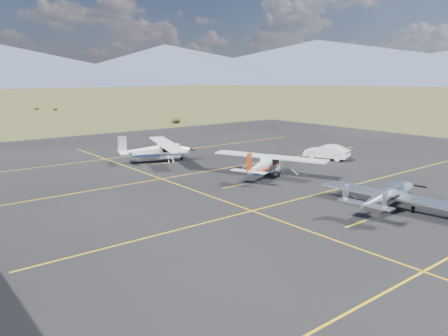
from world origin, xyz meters
name	(u,v)px	position (x,y,z in m)	size (l,w,h in m)	color
ground	(338,201)	(0.00, 0.00, 0.00)	(1600.00, 1600.00, 0.00)	#383D1C
apron	(266,182)	(0.00, 7.00, 0.00)	(72.00, 72.00, 0.02)	black
aircraft_low_wing	(390,195)	(0.81, -3.22, 1.01)	(7.04, 9.76, 2.11)	silver
aircraft_cessna	(265,164)	(1.04, 8.22, 1.12)	(7.15, 9.65, 2.52)	silver
aircraft_plain	(156,150)	(-2.65, 19.60, 1.19)	(7.25, 10.42, 2.67)	white
sedan	(327,152)	(11.46, 10.12, 0.75)	(1.56, 4.47, 1.47)	white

